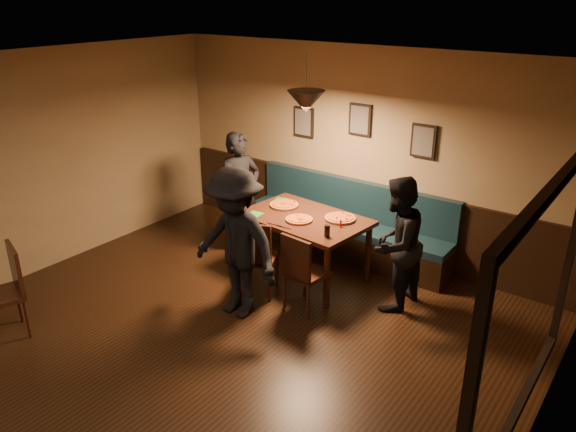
# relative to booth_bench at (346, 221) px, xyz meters

# --- Properties ---
(floor) EXTENTS (7.00, 7.00, 0.00)m
(floor) POSITION_rel_booth_bench_xyz_m (0.00, -3.20, -0.50)
(floor) COLOR black
(floor) RESTS_ON ground
(ceiling) EXTENTS (7.00, 7.00, 0.00)m
(ceiling) POSITION_rel_booth_bench_xyz_m (0.00, -3.20, 2.30)
(ceiling) COLOR silver
(ceiling) RESTS_ON ground
(wall_back) EXTENTS (6.00, 0.00, 6.00)m
(wall_back) POSITION_rel_booth_bench_xyz_m (0.00, 0.30, 0.90)
(wall_back) COLOR #8C704F
(wall_back) RESTS_ON ground
(wall_right) EXTENTS (0.00, 7.00, 7.00)m
(wall_right) POSITION_rel_booth_bench_xyz_m (3.00, -3.20, 0.90)
(wall_right) COLOR #8C704F
(wall_right) RESTS_ON ground
(wainscot) EXTENTS (5.88, 0.06, 1.00)m
(wainscot) POSITION_rel_booth_bench_xyz_m (0.00, 0.27, 0.00)
(wainscot) COLOR black
(wainscot) RESTS_ON ground
(booth_bench) EXTENTS (3.00, 0.60, 1.00)m
(booth_bench) POSITION_rel_booth_bench_xyz_m (0.00, 0.00, 0.00)
(booth_bench) COLOR #0F232D
(booth_bench) RESTS_ON ground
(window_frame) EXTENTS (0.06, 2.56, 1.86)m
(window_frame) POSITION_rel_booth_bench_xyz_m (2.96, -2.70, 1.00)
(window_frame) COLOR black
(window_frame) RESTS_ON wall_right
(window_glass) EXTENTS (0.00, 2.40, 2.40)m
(window_glass) POSITION_rel_booth_bench_xyz_m (2.93, -2.70, 1.00)
(window_glass) COLOR black
(window_glass) RESTS_ON wall_right
(picture_left) EXTENTS (0.32, 0.04, 0.42)m
(picture_left) POSITION_rel_booth_bench_xyz_m (-0.90, 0.27, 1.20)
(picture_left) COLOR black
(picture_left) RESTS_ON wall_back
(picture_center) EXTENTS (0.32, 0.04, 0.42)m
(picture_center) POSITION_rel_booth_bench_xyz_m (0.00, 0.27, 1.35)
(picture_center) COLOR black
(picture_center) RESTS_ON wall_back
(picture_right) EXTENTS (0.32, 0.04, 0.42)m
(picture_right) POSITION_rel_booth_bench_xyz_m (0.90, 0.27, 1.20)
(picture_right) COLOR black
(picture_right) RESTS_ON wall_back
(pendant_lamp) EXTENTS (0.44, 0.44, 0.25)m
(pendant_lamp) POSITION_rel_booth_bench_xyz_m (-0.09, -0.86, 1.75)
(pendant_lamp) COLOR black
(pendant_lamp) RESTS_ON ceiling
(dining_table) EXTENTS (1.63, 1.14, 0.82)m
(dining_table) POSITION_rel_booth_bench_xyz_m (-0.09, -0.86, -0.09)
(dining_table) COLOR #301D0D
(dining_table) RESTS_ON floor
(chair_near_left) EXTENTS (0.57, 0.57, 0.98)m
(chair_near_left) POSITION_rel_booth_bench_xyz_m (-0.31, -1.53, -0.01)
(chair_near_left) COLOR black
(chair_near_left) RESTS_ON floor
(chair_near_right) EXTENTS (0.46, 0.46, 0.95)m
(chair_near_right) POSITION_rel_booth_bench_xyz_m (0.37, -1.48, -0.02)
(chair_near_right) COLOR black
(chair_near_right) RESTS_ON floor
(diner_left) EXTENTS (0.55, 0.70, 1.69)m
(diner_left) POSITION_rel_booth_bench_xyz_m (-1.25, -0.73, 0.35)
(diner_left) COLOR black
(diner_left) RESTS_ON floor
(diner_right) EXTENTS (0.66, 0.81, 1.58)m
(diner_right) POSITION_rel_booth_bench_xyz_m (1.15, -0.85, 0.29)
(diner_right) COLOR black
(diner_right) RESTS_ON floor
(diner_front) EXTENTS (1.14, 0.68, 1.73)m
(diner_front) POSITION_rel_booth_bench_xyz_m (-0.21, -2.03, 0.37)
(diner_front) COLOR black
(diner_front) RESTS_ON floor
(pizza_a) EXTENTS (0.46, 0.46, 0.04)m
(pizza_a) POSITION_rel_booth_bench_xyz_m (-0.51, -0.72, 0.35)
(pizza_a) COLOR gold
(pizza_a) RESTS_ON dining_table
(pizza_b) EXTENTS (0.40, 0.40, 0.04)m
(pizza_b) POSITION_rel_booth_bench_xyz_m (-0.08, -1.01, 0.34)
(pizza_b) COLOR #C58825
(pizza_b) RESTS_ON dining_table
(pizza_c) EXTENTS (0.49, 0.49, 0.04)m
(pizza_c) POSITION_rel_booth_bench_xyz_m (0.31, -0.68, 0.35)
(pizza_c) COLOR gold
(pizza_c) RESTS_ON dining_table
(soda_glass) EXTENTS (0.09, 0.09, 0.14)m
(soda_glass) POSITION_rel_booth_bench_xyz_m (0.45, -1.20, 0.40)
(soda_glass) COLOR black
(soda_glass) RESTS_ON dining_table
(tabasco_bottle) EXTENTS (0.03, 0.03, 0.11)m
(tabasco_bottle) POSITION_rel_booth_bench_xyz_m (0.44, -0.87, 0.38)
(tabasco_bottle) COLOR #A90506
(tabasco_bottle) RESTS_ON dining_table
(napkin_a) EXTENTS (0.20, 0.20, 0.01)m
(napkin_a) POSITION_rel_booth_bench_xyz_m (-0.68, -0.56, 0.33)
(napkin_a) COLOR #1C6925
(napkin_a) RESTS_ON dining_table
(napkin_b) EXTENTS (0.18, 0.18, 0.01)m
(napkin_b) POSITION_rel_booth_bench_xyz_m (-0.64, -1.17, 0.33)
(napkin_b) COLOR #217C23
(napkin_b) RESTS_ON dining_table
(cutlery_set) EXTENTS (0.20, 0.04, 0.00)m
(cutlery_set) POSITION_rel_booth_bench_xyz_m (-0.17, -1.29, 0.33)
(cutlery_set) COLOR silver
(cutlery_set) RESTS_ON dining_table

